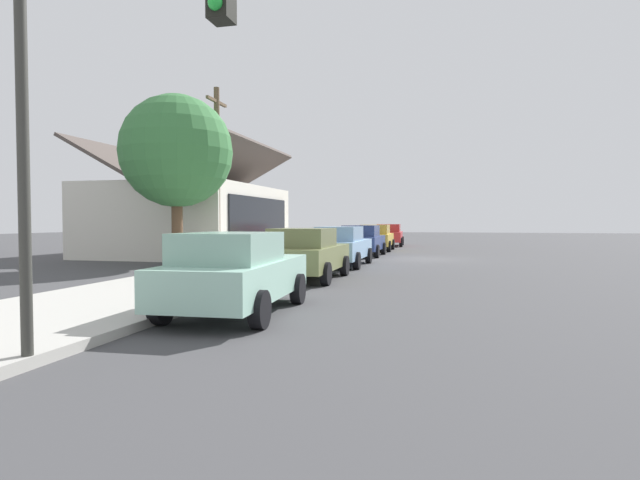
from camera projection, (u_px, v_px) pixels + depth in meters
ground_plane at (417, 259)px, 24.46m from camera, size 120.00×120.00×0.00m
sidewalk_curb at (304, 255)px, 25.80m from camera, size 60.00×4.20×0.16m
car_seafoam at (235, 272)px, 9.92m from camera, size 4.43×2.17×1.59m
car_olive at (306, 253)px, 15.76m from camera, size 4.35×2.08×1.59m
car_skyblue at (341, 246)px, 20.60m from camera, size 4.81×1.95×1.59m
car_navy at (362, 240)px, 26.50m from camera, size 4.31×2.11×1.59m
car_mustard at (376, 237)px, 31.35m from camera, size 4.44×2.11×1.59m
car_cherry at (389, 235)px, 37.21m from camera, size 4.42×2.18×1.59m
storefront_building at (192, 218)px, 27.58m from camera, size 10.55×8.12×5.86m
shade_tree at (176, 152)px, 20.25m from camera, size 4.43×4.43×6.79m
traffic_light_main at (98, 74)px, 5.88m from camera, size 0.37×2.79×5.20m
utility_pole_wooden at (217, 172)px, 21.93m from camera, size 1.80×0.24×7.50m
fire_hydrant_red at (285, 258)px, 18.19m from camera, size 0.22×0.22×0.71m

